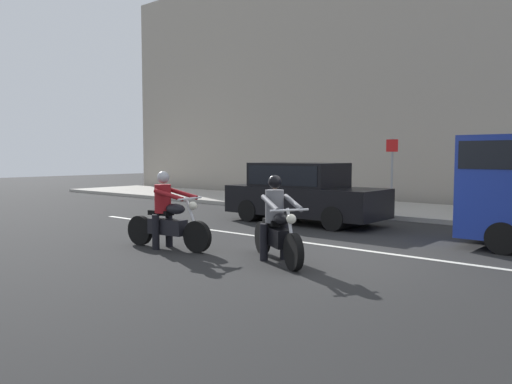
% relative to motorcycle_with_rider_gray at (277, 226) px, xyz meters
% --- Properties ---
extents(ground_plane, '(80.00, 80.00, 0.00)m').
position_rel_motorcycle_with_rider_gray_xyz_m(ground_plane, '(0.69, 1.06, -0.64)').
color(ground_plane, black).
extents(sidewalk_slab, '(40.00, 4.40, 0.14)m').
position_rel_motorcycle_with_rider_gray_xyz_m(sidewalk_slab, '(0.69, 9.06, -0.57)').
color(sidewalk_slab, '#A8A399').
rests_on(sidewalk_slab, ground_plane).
extents(building_facade, '(40.00, 1.40, 10.80)m').
position_rel_motorcycle_with_rider_gray_xyz_m(building_facade, '(0.69, 12.46, 4.76)').
color(building_facade, '#A89E8E').
rests_on(building_facade, ground_plane).
extents(lane_marking_stripe, '(18.00, 0.14, 0.01)m').
position_rel_motorcycle_with_rider_gray_xyz_m(lane_marking_stripe, '(0.80, 1.96, -0.64)').
color(lane_marking_stripe, silver).
rests_on(lane_marking_stripe, ground_plane).
extents(motorcycle_with_rider_gray, '(1.93, 1.24, 1.58)m').
position_rel_motorcycle_with_rider_gray_xyz_m(motorcycle_with_rider_gray, '(0.00, 0.00, 0.00)').
color(motorcycle_with_rider_gray, black).
rests_on(motorcycle_with_rider_gray, ground_plane).
extents(motorcycle_with_rider_crimson, '(2.21, 0.73, 1.61)m').
position_rel_motorcycle_with_rider_gray_xyz_m(motorcycle_with_rider_crimson, '(-2.51, -0.47, 0.01)').
color(motorcycle_with_rider_crimson, black).
rests_on(motorcycle_with_rider_crimson, ground_plane).
extents(parked_sedan_black, '(4.64, 1.82, 1.72)m').
position_rel_motorcycle_with_rider_gray_xyz_m(parked_sedan_black, '(-2.67, 4.66, 0.24)').
color(parked_sedan_black, black).
rests_on(parked_sedan_black, ground_plane).
extents(street_sign_post, '(0.44, 0.08, 2.40)m').
position_rel_motorcycle_with_rider_gray_xyz_m(street_sign_post, '(-2.33, 9.76, 0.96)').
color(street_sign_post, gray).
rests_on(street_sign_post, sidewalk_slab).
extents(pedestrian_bystander, '(0.34, 0.34, 1.72)m').
position_rel_motorcycle_with_rider_gray_xyz_m(pedestrian_bystander, '(0.62, 9.44, 0.50)').
color(pedestrian_bystander, black).
rests_on(pedestrian_bystander, sidewalk_slab).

